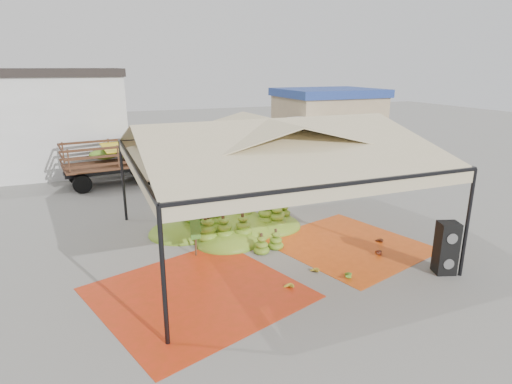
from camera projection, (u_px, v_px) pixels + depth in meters
name	position (u px, v px, depth m)	size (l,w,h in m)	color
ground	(268.00, 243.00, 13.82)	(90.00, 90.00, 0.00)	slate
canopy_tent	(269.00, 142.00, 12.89)	(8.10, 8.10, 4.00)	black
building_tan	(327.00, 120.00, 28.40)	(6.30, 5.30, 4.10)	tan
tarp_left	(198.00, 293.00, 10.80)	(4.67, 4.45, 0.01)	red
tarp_right	(348.00, 245.00, 13.69)	(4.08, 4.28, 0.01)	#DE5414
banana_heap	(230.00, 214.00, 14.75)	(5.51, 4.53, 1.18)	#57861B
hand_yellow_a	(314.00, 270.00, 11.80)	(0.39, 0.32, 0.18)	gold
hand_yellow_b	(288.00, 286.00, 10.94)	(0.38, 0.31, 0.17)	gold
hand_red_a	(376.00, 251.00, 12.96)	(0.46, 0.38, 0.21)	#501812
hand_red_b	(378.00, 240.00, 13.83)	(0.39, 0.32, 0.18)	#522212
hand_green	(345.00, 274.00, 11.55)	(0.48, 0.39, 0.22)	#41801A
hanging_bunches	(331.00, 169.00, 12.49)	(4.74, 0.24, 0.20)	#527F1A
speaker_stack	(446.00, 248.00, 11.66)	(0.66, 0.61, 1.48)	black
banana_leaves	(201.00, 249.00, 13.38)	(0.96, 1.36, 3.70)	#25741E
vendor	(258.00, 188.00, 17.00)	(0.62, 0.41, 1.71)	gray
truck_left	(135.00, 155.00, 20.96)	(6.35, 2.86, 2.11)	#51301B
truck_right	(276.00, 139.00, 23.54)	(7.90, 3.36, 2.64)	#4D2E19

